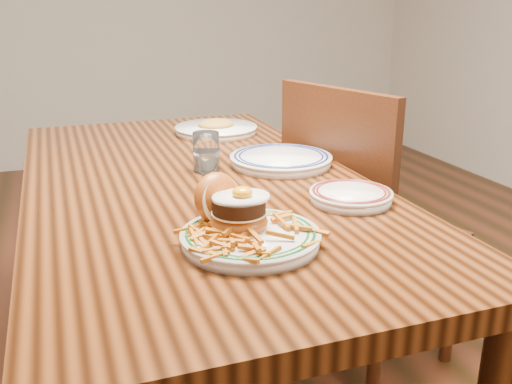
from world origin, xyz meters
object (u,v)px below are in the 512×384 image
object	(u,v)px
chair_right	(360,224)
main_plate	(245,226)
table	(196,210)
side_plate	(351,195)

from	to	relation	value
chair_right	main_plate	size ratio (longest dim) A/B	3.37
table	side_plate	world-z (taller)	side_plate
chair_right	main_plate	bearing A→B (deg)	24.60
table	main_plate	xyz separation A→B (m)	(-0.01, -0.44, 0.12)
main_plate	chair_right	bearing A→B (deg)	19.96
main_plate	table	bearing A→B (deg)	65.76
table	chair_right	xyz separation A→B (m)	(0.55, 0.08, -0.15)
chair_right	side_plate	xyz separation A→B (m)	(-0.26, -0.39, 0.25)
table	main_plate	size ratio (longest dim) A/B	5.62
side_plate	chair_right	bearing A→B (deg)	59.53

